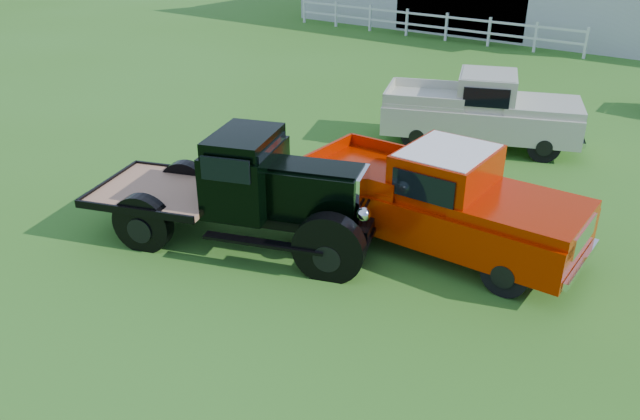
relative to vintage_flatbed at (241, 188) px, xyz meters
The scene contains 5 objects.
ground 2.12m from the vintage_flatbed, 37.89° to the right, with size 120.00×120.00×0.00m, color #356E19.
fence_rail 19.96m from the vintage_flatbed, 109.11° to the left, with size 14.20×0.16×1.20m, color white, non-canonical shape.
vintage_flatbed is the anchor object (origin of this frame).
red_pickup 3.40m from the vintage_flatbed, 33.66° to the left, with size 5.01×1.93×1.83m, color #A81B00, non-canonical shape.
white_pickup 7.25m from the vintage_flatbed, 80.00° to the left, with size 4.85×1.88×1.78m, color #BBBCA4, non-canonical shape.
Camera 1 is at (5.56, -5.91, 5.40)m, focal length 35.00 mm.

